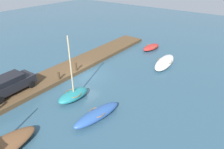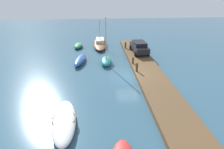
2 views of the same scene
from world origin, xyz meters
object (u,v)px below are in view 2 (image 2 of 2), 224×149
Objects in this scene: dinghy_green at (78,46)px; mooring_post_mid_east at (125,45)px; sailboat_brown at (100,43)px; mooring_post_west at (137,67)px; rowboat_teal at (106,61)px; parked_car at (139,47)px; mooring_post_mid_west at (133,60)px; motorboat_white at (64,121)px; rowboat_blue at (80,60)px.

mooring_post_mid_east is at bearing -100.32° from dinghy_green.
mooring_post_west is at bearing -161.33° from sailboat_brown.
sailboat_brown is 12.37m from mooring_post_west.
sailboat_brown is at bearing 18.15° from mooring_post_west.
dinghy_green is 2.95× the size of mooring_post_west.
rowboat_teal is 1.30× the size of parked_car.
mooring_post_west is 2.36m from mooring_post_mid_west.
rowboat_teal is at bearing 148.68° from mooring_post_mid_east.
mooring_post_mid_east is (8.74, 0.00, -0.04)m from mooring_post_west.
dinghy_green is at bearing 33.77° from rowboat_teal.
motorboat_white is 6.41× the size of mooring_post_mid_west.
rowboat_blue is 0.57× the size of sailboat_brown.
mooring_post_west is at bearing 163.03° from parked_car.
rowboat_teal is 7.14× the size of mooring_post_mid_west.
rowboat_teal reaches higher than dinghy_green.
mooring_post_mid_east is (6.38, 0.00, 0.05)m from mooring_post_mid_west.
mooring_post_mid_west is (10.23, -6.72, 0.45)m from motorboat_white.
dinghy_green is at bearing 60.87° from parked_car.
dinghy_green is at bearing 73.58° from mooring_post_mid_east.
mooring_post_west is (-11.74, -3.85, 0.47)m from sailboat_brown.
mooring_post_mid_east is at bearing 32.78° from parked_car.
mooring_post_mid_west is at bearing -96.12° from rowboat_blue.
motorboat_white is 1.17× the size of parked_car.
sailboat_brown is 7.64m from parked_car.
rowboat_teal is 8.53m from dinghy_green.
mooring_post_mid_east is 2.81m from parked_car.
parked_car is (14.35, -8.35, 0.88)m from motorboat_white.
rowboat_blue is at bearing 74.73° from mooring_post_mid_west.
mooring_post_west is (-3.46, -3.21, 0.45)m from rowboat_teal.
mooring_post_west is at bearing -46.68° from motorboat_white.
mooring_post_mid_west is at bearing -157.18° from sailboat_brown.
mooring_post_west is at bearing -139.88° from dinghy_green.
sailboat_brown is 3.62m from dinghy_green.
rowboat_blue is 12.02m from motorboat_white.
parked_car is at bearing -14.09° from mooring_post_west.
sailboat_brown is at bearing -10.51° from rowboat_blue.
mooring_post_mid_west is (-8.55, -7.37, 0.47)m from dinghy_green.
mooring_post_mid_east reaches higher than rowboat_blue.
rowboat_teal is 4.74m from mooring_post_west.
dinghy_green is at bearing 40.74° from mooring_post_mid_west.
rowboat_teal is (11.33, -3.51, 0.09)m from motorboat_white.
rowboat_teal reaches higher than motorboat_white.
sailboat_brown is (7.59, -2.71, 0.05)m from rowboat_blue.
parked_car is (-2.26, -1.63, 0.38)m from mooring_post_mid_east.
motorboat_white is at bearing 139.50° from mooring_post_west.
rowboat_teal reaches higher than mooring_post_west.
mooring_post_mid_west is 6.38m from mooring_post_mid_east.
mooring_post_mid_west is at bearing -133.16° from dinghy_green.
mooring_post_west reaches higher than motorboat_white.
mooring_post_mid_west is 4.45m from parked_car.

